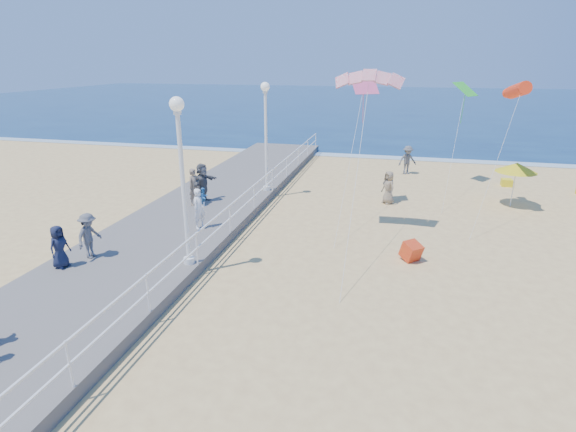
% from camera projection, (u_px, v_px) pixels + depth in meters
% --- Properties ---
extents(ground, '(160.00, 160.00, 0.00)m').
position_uv_depth(ground, '(352.00, 293.00, 13.67)').
color(ground, '#E3BF76').
rests_on(ground, ground).
extents(ocean, '(160.00, 90.00, 0.05)m').
position_uv_depth(ocean, '(395.00, 103.00, 73.22)').
color(ocean, '#0C284D').
rests_on(ocean, ground).
extents(surf_line, '(160.00, 1.20, 0.04)m').
position_uv_depth(surf_line, '(383.00, 157.00, 32.45)').
color(surf_line, silver).
rests_on(surf_line, ground).
extents(boardwalk, '(5.00, 44.00, 0.40)m').
position_uv_depth(boardwalk, '(132.00, 262.00, 15.30)').
color(boardwalk, slate).
rests_on(boardwalk, ground).
extents(railing, '(0.05, 42.00, 0.55)m').
position_uv_depth(railing, '(196.00, 240.00, 14.40)').
color(railing, white).
rests_on(railing, boardwalk).
extents(lamp_post_mid, '(0.44, 0.44, 5.32)m').
position_uv_depth(lamp_post_mid, '(182.00, 166.00, 13.67)').
color(lamp_post_mid, white).
rests_on(lamp_post_mid, boardwalk).
extents(lamp_post_far, '(0.44, 0.44, 5.32)m').
position_uv_depth(lamp_post_far, '(266.00, 126.00, 21.92)').
color(lamp_post_far, white).
rests_on(lamp_post_far, boardwalk).
extents(woman_holding_toddler, '(0.58, 0.69, 1.61)m').
position_uv_depth(woman_holding_toddler, '(199.00, 209.00, 17.56)').
color(woman_holding_toddler, white).
rests_on(woman_holding_toddler, boardwalk).
extents(toddler_held, '(0.42, 0.46, 0.78)m').
position_uv_depth(toddler_held, '(204.00, 197.00, 17.52)').
color(toddler_held, '#347EC5').
rests_on(toddler_held, boardwalk).
extents(spectator_2, '(0.64, 1.04, 1.56)m').
position_uv_depth(spectator_2, '(89.00, 236.00, 14.94)').
color(spectator_2, '#56575B').
rests_on(spectator_2, boardwalk).
extents(spectator_4, '(0.56, 0.76, 1.41)m').
position_uv_depth(spectator_4, '(59.00, 247.00, 14.26)').
color(spectator_4, '#181D36').
rests_on(spectator_4, boardwalk).
extents(spectator_5, '(0.85, 1.76, 1.82)m').
position_uv_depth(spectator_5, '(203.00, 183.00, 20.85)').
color(spectator_5, '#545559').
rests_on(spectator_5, boardwalk).
extents(spectator_6, '(0.62, 0.73, 1.70)m').
position_uv_depth(spectator_6, '(194.00, 187.00, 20.38)').
color(spectator_6, '#7D6A56').
rests_on(spectator_6, boardwalk).
extents(beach_walker_a, '(1.31, 1.08, 1.76)m').
position_uv_depth(beach_walker_a, '(407.00, 160.00, 27.55)').
color(beach_walker_a, '#535458').
rests_on(beach_walker_a, ground).
extents(beach_walker_c, '(0.90, 0.94, 1.62)m').
position_uv_depth(beach_walker_c, '(388.00, 187.00, 21.92)').
color(beach_walker_c, gray).
rests_on(beach_walker_c, ground).
extents(box_kite, '(0.88, 0.89, 0.74)m').
position_uv_depth(box_kite, '(411.00, 253.00, 15.78)').
color(box_kite, red).
rests_on(box_kite, ground).
extents(beach_umbrella, '(1.90, 1.90, 2.14)m').
position_uv_depth(beach_umbrella, '(517.00, 167.00, 21.15)').
color(beach_umbrella, white).
rests_on(beach_umbrella, ground).
extents(beach_chair_right, '(0.55, 0.55, 0.40)m').
position_uv_depth(beach_chair_right, '(507.00, 183.00, 25.14)').
color(beach_chair_right, yellow).
rests_on(beach_chair_right, ground).
extents(kite_parafoil, '(2.58, 0.94, 0.65)m').
position_uv_depth(kite_parafoil, '(369.00, 75.00, 16.53)').
color(kite_parafoil, red).
extents(kite_windsock, '(0.96, 2.40, 1.02)m').
position_uv_depth(kite_windsock, '(518.00, 90.00, 18.88)').
color(kite_windsock, red).
extents(kite_diamond_pink, '(1.39, 1.26, 0.86)m').
position_uv_depth(kite_diamond_pink, '(364.00, 84.00, 19.97)').
color(kite_diamond_pink, '#E8558A').
extents(kite_diamond_green, '(1.47, 1.53, 0.71)m').
position_uv_depth(kite_diamond_green, '(465.00, 89.00, 24.09)').
color(kite_diamond_green, green).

